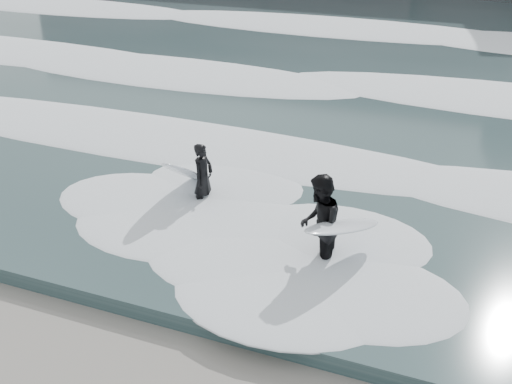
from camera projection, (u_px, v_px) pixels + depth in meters
sea at (434, 20)px, 31.45m from camera, size 90.00×52.00×0.30m
foam_near at (307, 166)px, 14.69m from camera, size 60.00×3.20×0.20m
foam_mid at (376, 85)px, 20.51m from camera, size 60.00×4.00×0.24m
foam_far at (422, 30)px, 27.99m from camera, size 60.00×4.80×0.30m
surfer_left at (198, 176)px, 13.29m from camera, size 0.96×1.97×1.50m
surfer_right at (321, 225)px, 11.03m from camera, size 1.47×2.03×1.86m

